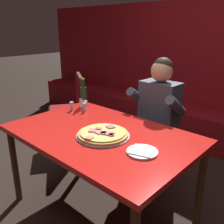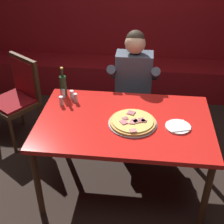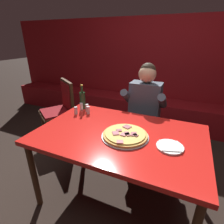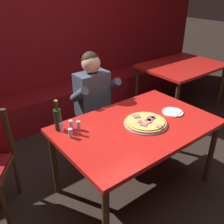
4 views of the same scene
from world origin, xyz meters
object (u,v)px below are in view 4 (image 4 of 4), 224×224
(plate_white_paper, at_px, (173,112))
(background_dining_table, at_px, (182,69))
(main_dining_table, at_px, (137,131))
(shaker_red_pepper_flakes, at_px, (71,125))
(shaker_black_pepper, at_px, (61,128))
(shaker_oregano, at_px, (70,134))
(beer_bottle, at_px, (58,119))
(pizza, at_px, (146,122))
(shaker_parmesan, at_px, (79,126))
(diner_seated_blue_shirt, at_px, (97,102))

(plate_white_paper, bearing_deg, background_dining_table, 34.89)
(main_dining_table, height_order, background_dining_table, same)
(shaker_red_pepper_flakes, bearing_deg, shaker_black_pepper, 170.53)
(shaker_oregano, bearing_deg, beer_bottle, 96.41)
(pizza, relative_size, shaker_black_pepper, 4.76)
(shaker_black_pepper, xyz_separation_m, shaker_red_pepper_flakes, (0.09, -0.01, 0.00))
(shaker_red_pepper_flakes, bearing_deg, shaker_parmesan, -48.55)
(main_dining_table, bearing_deg, diner_seated_blue_shirt, 87.24)
(beer_bottle, height_order, shaker_parmesan, beer_bottle)
(plate_white_paper, xyz_separation_m, shaker_red_pepper_flakes, (-0.97, 0.36, 0.03))
(shaker_black_pepper, relative_size, shaker_red_pepper_flakes, 1.00)
(main_dining_table, bearing_deg, beer_bottle, 149.22)
(diner_seated_blue_shirt, bearing_deg, pizza, -87.26)
(pizza, relative_size, shaker_oregano, 4.76)
(background_dining_table, bearing_deg, pizza, -151.36)
(pizza, distance_m, shaker_parmesan, 0.62)
(main_dining_table, relative_size, shaker_red_pepper_flakes, 17.27)
(beer_bottle, height_order, shaker_red_pepper_flakes, beer_bottle)
(plate_white_paper, xyz_separation_m, shaker_parmesan, (-0.92, 0.31, 0.03))
(pizza, height_order, plate_white_paper, pizza)
(background_dining_table, bearing_deg, shaker_parmesan, -163.81)
(pizza, relative_size, shaker_red_pepper_flakes, 4.76)
(shaker_black_pepper, relative_size, shaker_oregano, 1.00)
(shaker_black_pepper, distance_m, background_dining_table, 2.55)
(diner_seated_blue_shirt, height_order, background_dining_table, diner_seated_blue_shirt)
(shaker_black_pepper, xyz_separation_m, shaker_oregano, (0.01, -0.13, 0.00))
(beer_bottle, xyz_separation_m, shaker_oregano, (0.02, -0.18, -0.07))
(shaker_oregano, xyz_separation_m, background_dining_table, (2.46, 0.75, -0.12))
(shaker_oregano, xyz_separation_m, diner_seated_blue_shirt, (0.63, 0.52, -0.09))
(shaker_red_pepper_flakes, distance_m, shaker_oregano, 0.14)
(shaker_parmesan, height_order, diner_seated_blue_shirt, diner_seated_blue_shirt)
(main_dining_table, relative_size, shaker_black_pepper, 17.27)
(beer_bottle, height_order, shaker_oregano, beer_bottle)
(plate_white_paper, distance_m, shaker_parmesan, 0.97)
(shaker_red_pepper_flakes, height_order, shaker_oregano, same)
(plate_white_paper, xyz_separation_m, shaker_oregano, (-1.04, 0.24, 0.03))
(shaker_black_pepper, height_order, background_dining_table, shaker_black_pepper)
(beer_bottle, height_order, shaker_black_pepper, beer_bottle)
(beer_bottle, bearing_deg, shaker_oregano, -83.59)
(shaker_red_pepper_flakes, height_order, shaker_parmesan, same)
(beer_bottle, distance_m, shaker_red_pepper_flakes, 0.13)
(plate_white_paper, height_order, shaker_parmesan, shaker_parmesan)
(pizza, xyz_separation_m, shaker_black_pepper, (-0.68, 0.37, 0.02))
(pizza, bearing_deg, diner_seated_blue_shirt, 92.74)
(main_dining_table, height_order, shaker_parmesan, shaker_parmesan)
(background_dining_table, bearing_deg, main_dining_table, -153.32)
(shaker_black_pepper, height_order, shaker_red_pepper_flakes, same)
(plate_white_paper, bearing_deg, main_dining_table, 173.32)
(pizza, bearing_deg, shaker_parmesan, 151.35)
(shaker_red_pepper_flakes, distance_m, shaker_parmesan, 0.07)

